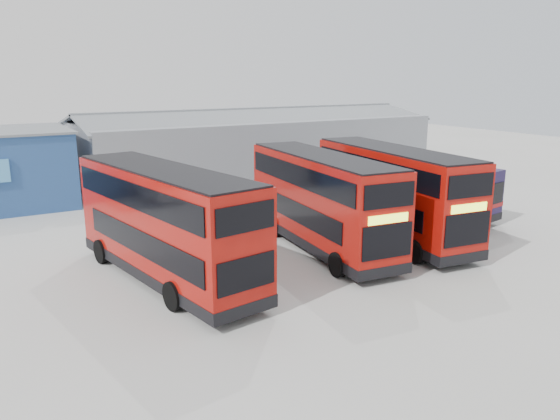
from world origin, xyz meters
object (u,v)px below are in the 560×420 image
at_px(single_decker_blue, 404,185).
at_px(maintenance_shed, 254,145).
at_px(double_decker_centre, 321,202).
at_px(double_decker_left, 166,226).
at_px(double_decker_right, 392,194).

bearing_deg(single_decker_blue, maintenance_shed, -91.83).
distance_m(maintenance_shed, double_decker_centre, 21.93).
bearing_deg(double_decker_left, single_decker_blue, -175.01).
bearing_deg(double_decker_right, double_decker_centre, -178.84).
distance_m(double_decker_left, double_decker_right, 12.56).
bearing_deg(double_decker_left, maintenance_shed, -135.04).
relative_size(maintenance_shed, double_decker_centre, 2.63).
height_order(maintenance_shed, double_decker_right, maintenance_shed).
relative_size(double_decker_centre, single_decker_blue, 0.93).
relative_size(double_decker_left, double_decker_centre, 1.02).
xyz_separation_m(maintenance_shed, double_decker_right, (-2.84, -21.16, -0.17)).
height_order(double_decker_right, single_decker_blue, double_decker_right).
bearing_deg(maintenance_shed, double_decker_centre, -109.00).
xyz_separation_m(double_decker_left, single_decker_blue, (17.58, 4.37, -0.79)).
xyz_separation_m(double_decker_right, single_decker_blue, (5.02, 4.39, -0.79)).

